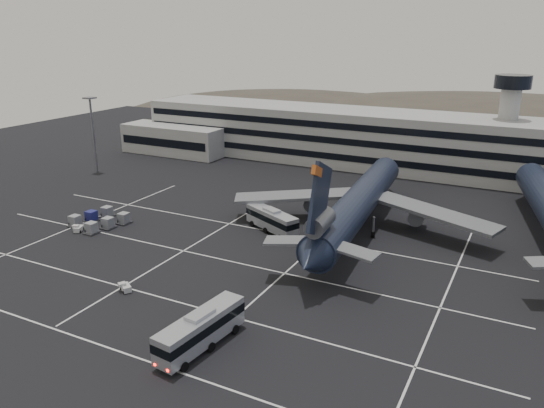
{
  "coord_description": "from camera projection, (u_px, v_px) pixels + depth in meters",
  "views": [
    {
      "loc": [
        42.25,
        -59.01,
        33.72
      ],
      "look_at": [
        2.61,
        18.29,
        5.0
      ],
      "focal_mm": 35.0,
      "sensor_mm": 36.0,
      "label": 1
    }
  ],
  "objects": [
    {
      "name": "tug_a",
      "position": [
        79.0,
        229.0,
        92.57
      ],
      "size": [
        1.9,
        2.32,
        1.3
      ],
      "rotation": [
        0.0,
        0.0,
        0.39
      ],
      "color": "#BBBBB6",
      "rests_on": "ground"
    },
    {
      "name": "bus_near",
      "position": [
        201.0,
        328.0,
        58.29
      ],
      "size": [
        4.27,
        12.66,
        4.38
      ],
      "rotation": [
        0.0,
        0.0,
        -0.11
      ],
      "color": "#989AA0",
      "rests_on": "ground"
    },
    {
      "name": "hills",
      "position": [
        473.0,
        146.0,
        218.36
      ],
      "size": [
        352.0,
        180.0,
        44.0
      ],
      "color": "#38332B",
      "rests_on": "ground"
    },
    {
      "name": "trijet_main",
      "position": [
        358.0,
        203.0,
        91.01
      ],
      "size": [
        47.3,
        57.69,
        18.08
      ],
      "rotation": [
        0.0,
        0.0,
        0.08
      ],
      "color": "black",
      "rests_on": "ground"
    },
    {
      "name": "uld_cluster",
      "position": [
        100.0,
        220.0,
        95.69
      ],
      "size": [
        9.44,
        10.48,
        2.02
      ],
      "rotation": [
        0.0,
        0.0,
        -0.24
      ],
      "color": "#2D2D30",
      "rests_on": "ground"
    },
    {
      "name": "lane_markings",
      "position": [
        208.0,
        267.0,
        78.94
      ],
      "size": [
        90.0,
        55.62,
        0.01
      ],
      "color": "silver",
      "rests_on": "ground"
    },
    {
      "name": "lightpole_left",
      "position": [
        92.0,
        124.0,
        128.43
      ],
      "size": [
        2.4,
        2.4,
        18.28
      ],
      "color": "slate",
      "rests_on": "ground"
    },
    {
      "name": "tug_b",
      "position": [
        126.0,
        288.0,
        71.5
      ],
      "size": [
        2.25,
        2.01,
        1.24
      ],
      "rotation": [
        0.0,
        0.0,
        1.01
      ],
      "color": "#BBBBB6",
      "rests_on": "ground"
    },
    {
      "name": "terminal",
      "position": [
        346.0,
        137.0,
        137.95
      ],
      "size": [
        125.0,
        26.0,
        24.0
      ],
      "color": "gray",
      "rests_on": "ground"
    },
    {
      "name": "ground",
      "position": [
        200.0,
        268.0,
        78.74
      ],
      "size": [
        260.0,
        260.0,
        0.0
      ],
      "primitive_type": "plane",
      "color": "black",
      "rests_on": "ground"
    },
    {
      "name": "bus_far",
      "position": [
        272.0,
        219.0,
        92.11
      ],
      "size": [
        11.83,
        7.69,
        4.18
      ],
      "rotation": [
        0.0,
        0.0,
        1.11
      ],
      "color": "#989AA0",
      "rests_on": "ground"
    }
  ]
}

